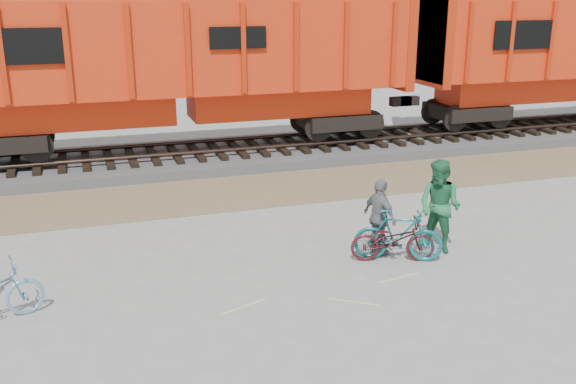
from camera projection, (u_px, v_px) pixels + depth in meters
The scene contains 9 objects.
ground at pixel (285, 280), 11.73m from camera, with size 120.00×120.00×0.00m, color #9E9E99.
gravel_strip at pixel (220, 194), 16.71m from camera, with size 120.00×3.00×0.02m, color #856F52.
ballast_bed at pixel (196, 157), 19.84m from camera, with size 120.00×4.00×0.30m, color slate.
track at pixel (195, 147), 19.75m from camera, with size 120.00×2.60×0.24m.
hopper_car_center at pixel (179, 64), 18.89m from camera, with size 14.00×3.13×4.65m.
bicycle_teal at pixel (398, 235), 12.43m from camera, with size 0.49×1.72×1.03m, color #146B74.
bicycle_maroon at pixel (393, 240), 12.43m from camera, with size 0.57×1.63×0.86m, color #4B151B.
person_man at pixel (440, 206), 12.79m from camera, with size 0.92×0.71×1.89m, color #297447.
person_woman at pixel (380, 217), 12.66m from camera, with size 0.91×0.38×1.56m, color slate.
Camera 1 is at (-3.31, -10.20, 5.01)m, focal length 40.00 mm.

